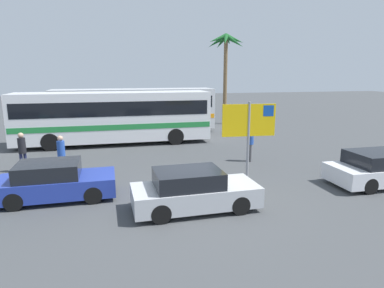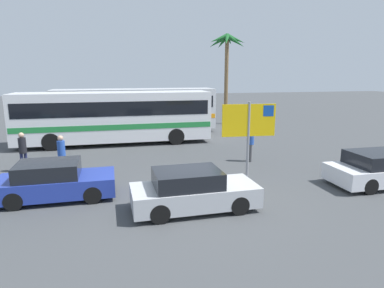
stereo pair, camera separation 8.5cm
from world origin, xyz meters
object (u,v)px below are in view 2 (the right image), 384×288
at_px(pedestrian_by_bus, 23,149).
at_px(ferry_sign, 250,123).
at_px(pedestrian_near_sign, 61,152).
at_px(bus_rear_coach, 135,108).
at_px(car_silver, 193,191).
at_px(car_blue, 55,181).
at_px(bus_front_coach, 115,115).
at_px(pedestrian_crossing_lot, 251,140).
at_px(car_white, 383,169).

bearing_deg(pedestrian_by_bus, ferry_sign, 31.33).
bearing_deg(pedestrian_near_sign, bus_rear_coach, 4.29).
relative_size(bus_rear_coach, ferry_sign, 3.61).
height_order(ferry_sign, pedestrian_near_sign, ferry_sign).
height_order(bus_rear_coach, car_silver, bus_rear_coach).
xyz_separation_m(ferry_sign, car_blue, (-7.41, -0.55, -1.69)).
bearing_deg(bus_front_coach, pedestrian_near_sign, -110.03).
bearing_deg(car_blue, bus_front_coach, 76.04).
bearing_deg(pedestrian_by_bus, pedestrian_crossing_lot, 46.91).
xyz_separation_m(bus_rear_coach, ferry_sign, (3.76, -12.31, 0.54)).
relative_size(ferry_sign, pedestrian_by_bus, 1.80).
distance_m(car_blue, pedestrian_crossing_lot, 9.15).
bearing_deg(pedestrian_by_bus, car_blue, -13.17).
distance_m(bus_front_coach, bus_rear_coach, 4.13).
bearing_deg(pedestrian_near_sign, pedestrian_crossing_lot, -62.81).
xyz_separation_m(car_white, car_blue, (-12.26, 1.34, -0.00)).
bearing_deg(pedestrian_near_sign, car_white, -83.50).
relative_size(ferry_sign, pedestrian_crossing_lot, 1.78).
distance_m(ferry_sign, car_blue, 7.62).
xyz_separation_m(bus_front_coach, pedestrian_crossing_lot, (6.43, -5.89, -0.72)).
bearing_deg(ferry_sign, bus_rear_coach, 111.50).
distance_m(ferry_sign, car_silver, 4.28).
relative_size(bus_front_coach, car_white, 2.64).
relative_size(bus_rear_coach, pedestrian_crossing_lot, 6.44).
distance_m(pedestrian_crossing_lot, pedestrian_near_sign, 8.72).
bearing_deg(car_silver, pedestrian_crossing_lot, 49.85).
bearing_deg(bus_front_coach, car_silver, -78.33).
distance_m(car_white, pedestrian_by_bus, 15.02).
height_order(car_silver, pedestrian_by_bus, pedestrian_by_bus).
bearing_deg(pedestrian_crossing_lot, bus_rear_coach, 128.40).
relative_size(bus_rear_coach, car_blue, 2.94).
xyz_separation_m(bus_front_coach, car_blue, (-2.15, -9.01, -1.15)).
distance_m(car_white, car_silver, 7.86).
xyz_separation_m(bus_front_coach, pedestrian_by_bus, (-4.02, -5.28, -0.73)).
relative_size(bus_front_coach, car_silver, 2.87).
height_order(car_white, car_blue, same).
bearing_deg(car_white, bus_front_coach, 134.57).
bearing_deg(pedestrian_crossing_lot, ferry_sign, -103.15).
bearing_deg(bus_rear_coach, bus_front_coach, -111.24).
distance_m(bus_front_coach, pedestrian_by_bus, 6.68).
xyz_separation_m(pedestrian_near_sign, pedestrian_by_bus, (-1.74, 0.98, 0.02)).
xyz_separation_m(ferry_sign, pedestrian_crossing_lot, (1.18, 2.57, -1.26)).
relative_size(bus_rear_coach, pedestrian_by_bus, 6.50).
bearing_deg(pedestrian_crossing_lot, car_blue, -148.53).
height_order(bus_front_coach, pedestrian_crossing_lot, bus_front_coach).
xyz_separation_m(bus_front_coach, pedestrian_near_sign, (-2.28, -6.26, -0.75)).
bearing_deg(bus_front_coach, car_blue, -103.44).
height_order(bus_front_coach, pedestrian_by_bus, bus_front_coach).
relative_size(bus_front_coach, pedestrian_crossing_lot, 6.44).
bearing_deg(car_white, pedestrian_near_sign, 161.98).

